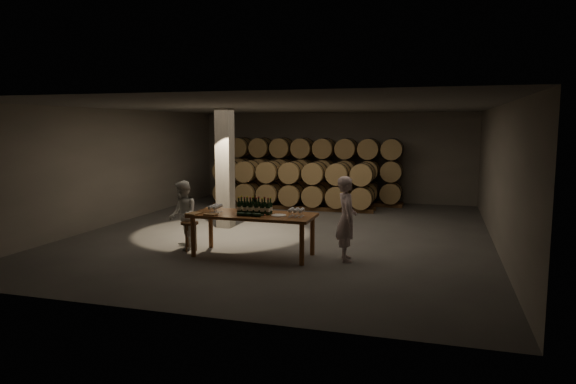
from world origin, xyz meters
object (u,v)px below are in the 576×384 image
(person_man, at_px, (346,219))
(person_woman, at_px, (183,215))
(plate, at_px, (279,215))
(notebook_near, at_px, (211,214))
(stool, at_px, (190,227))
(bottle_cluster, at_px, (255,208))
(tasting_table, at_px, (253,219))

(person_man, xyz_separation_m, person_woman, (-3.65, -0.08, -0.10))
(plate, distance_m, person_man, 1.38)
(notebook_near, relative_size, stool, 0.39)
(bottle_cluster, bearing_deg, person_man, 4.94)
(plate, bearing_deg, notebook_near, -166.54)
(stool, bearing_deg, person_woman, 152.38)
(notebook_near, height_order, person_woman, person_woman)
(notebook_near, height_order, person_man, person_man)
(plate, distance_m, notebook_near, 1.41)
(tasting_table, relative_size, person_man, 1.50)
(stool, xyz_separation_m, person_woman, (-0.22, 0.11, 0.24))
(bottle_cluster, height_order, plate, bottle_cluster)
(tasting_table, distance_m, bottle_cluster, 0.23)
(tasting_table, xyz_separation_m, plate, (0.59, -0.07, 0.11))
(tasting_table, relative_size, person_woman, 1.69)
(person_man, bearing_deg, stool, 75.43)
(plate, bearing_deg, bottle_cluster, 170.74)
(stool, relative_size, person_woman, 0.42)
(tasting_table, distance_m, plate, 0.61)
(plate, height_order, stool, plate)
(bottle_cluster, height_order, notebook_near, bottle_cluster)
(tasting_table, relative_size, bottle_cluster, 3.52)
(notebook_near, bearing_deg, stool, 152.47)
(notebook_near, bearing_deg, person_man, 14.06)
(person_man, bearing_deg, bottle_cluster, 77.20)
(tasting_table, distance_m, person_man, 1.96)
(person_woman, bearing_deg, stool, 27.06)
(bottle_cluster, height_order, person_man, person_man)
(bottle_cluster, xyz_separation_m, notebook_near, (-0.81, -0.42, -0.11))
(plate, height_order, person_woman, person_woman)
(tasting_table, relative_size, plate, 8.30)
(bottle_cluster, relative_size, notebook_near, 2.97)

